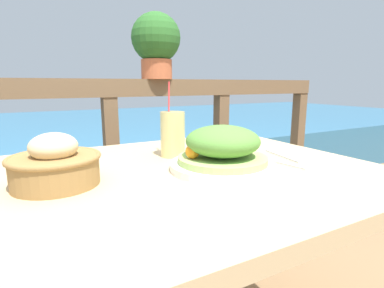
% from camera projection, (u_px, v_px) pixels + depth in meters
% --- Properties ---
extents(patio_table, '(1.13, 0.89, 0.74)m').
position_uv_depth(patio_table, '(180.00, 201.00, 0.87)').
color(patio_table, tan).
rests_on(patio_table, ground_plane).
extents(railing_fence, '(2.80, 0.08, 1.00)m').
position_uv_depth(railing_fence, '(111.00, 140.00, 1.54)').
color(railing_fence, brown).
rests_on(railing_fence, ground_plane).
extents(sea_backdrop, '(12.00, 4.00, 0.49)m').
position_uv_depth(sea_backdrop, '(64.00, 143.00, 3.78)').
color(sea_backdrop, teal).
rests_on(sea_backdrop, ground_plane).
extents(salad_plate, '(0.30, 0.30, 0.13)m').
position_uv_depth(salad_plate, '(223.00, 151.00, 0.84)').
color(salad_plate, white).
rests_on(salad_plate, patio_table).
extents(drink_glass, '(0.08, 0.08, 0.25)m').
position_uv_depth(drink_glass, '(173.00, 134.00, 1.00)').
color(drink_glass, '#DBCC7F').
rests_on(drink_glass, patio_table).
extents(bread_basket, '(0.21, 0.21, 0.13)m').
position_uv_depth(bread_basket, '(55.00, 164.00, 0.71)').
color(bread_basket, olive).
rests_on(bread_basket, patio_table).
extents(potted_plant, '(0.26, 0.26, 0.34)m').
position_uv_depth(potted_plant, '(156.00, 42.00, 1.57)').
color(potted_plant, '#B75B38').
rests_on(potted_plant, railing_fence).
extents(fork, '(0.04, 0.18, 0.00)m').
position_uv_depth(fork, '(281.00, 162.00, 0.92)').
color(fork, silver).
rests_on(fork, patio_table).
extents(knife, '(0.04, 0.18, 0.00)m').
position_uv_depth(knife, '(283.00, 156.00, 1.00)').
color(knife, silver).
rests_on(knife, patio_table).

